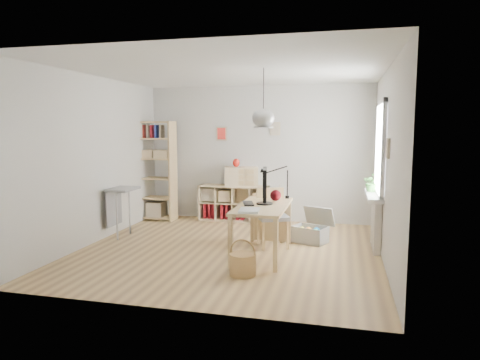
% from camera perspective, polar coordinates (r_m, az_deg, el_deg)
% --- Properties ---
extents(ground, '(4.50, 4.50, 0.00)m').
position_cam_1_polar(ground, '(6.67, -1.46, -9.28)').
color(ground, tan).
rests_on(ground, ground).
extents(room_shell, '(4.50, 4.50, 4.50)m').
position_cam_1_polar(room_shell, '(6.14, 3.13, 8.24)').
color(room_shell, silver).
rests_on(room_shell, ground).
extents(window_unit, '(0.07, 1.16, 1.46)m').
position_cam_1_polar(window_unit, '(6.81, 18.32, 3.97)').
color(window_unit, white).
rests_on(window_unit, ground).
extents(radiator, '(0.10, 0.80, 0.80)m').
position_cam_1_polar(radiator, '(6.96, 17.67, -5.52)').
color(radiator, silver).
rests_on(radiator, ground).
extents(windowsill, '(0.22, 1.20, 0.06)m').
position_cam_1_polar(windowsill, '(6.88, 17.39, -2.01)').
color(windowsill, white).
rests_on(windowsill, radiator).
extents(desk, '(0.70, 1.50, 0.75)m').
position_cam_1_polar(desk, '(6.25, 3.05, -4.18)').
color(desk, tan).
rests_on(desk, ground).
extents(cube_shelf, '(1.40, 0.38, 0.72)m').
position_cam_1_polar(cube_shelf, '(8.68, -0.91, -3.45)').
color(cube_shelf, beige).
rests_on(cube_shelf, ground).
extents(tall_bookshelf, '(0.80, 0.38, 2.00)m').
position_cam_1_polar(tall_bookshelf, '(8.83, -11.27, 1.77)').
color(tall_bookshelf, tan).
rests_on(tall_bookshelf, ground).
extents(side_table, '(0.40, 0.55, 0.85)m').
position_cam_1_polar(side_table, '(7.60, -15.79, -2.36)').
color(side_table, gray).
rests_on(side_table, ground).
extents(chair, '(0.58, 0.58, 0.91)m').
position_cam_1_polar(chair, '(6.79, 4.28, -4.48)').
color(chair, gray).
rests_on(chair, ground).
extents(wicker_basket, '(0.34, 0.34, 0.47)m').
position_cam_1_polar(wicker_basket, '(5.53, 0.38, -11.06)').
color(wicker_basket, '#A27D49').
rests_on(wicker_basket, ground).
extents(storage_chest, '(0.71, 0.75, 0.55)m').
position_cam_1_polar(storage_chest, '(7.17, 9.56, -6.72)').
color(storage_chest, '#B8B8B4').
rests_on(storage_chest, ground).
extents(monitor, '(0.24, 0.61, 0.53)m').
position_cam_1_polar(monitor, '(6.25, 3.32, -0.56)').
color(monitor, black).
rests_on(monitor, desk).
extents(keyboard, '(0.24, 0.40, 0.02)m').
position_cam_1_polar(keyboard, '(6.29, 1.12, -3.14)').
color(keyboard, black).
rests_on(keyboard, desk).
extents(task_lamp, '(0.45, 0.17, 0.48)m').
position_cam_1_polar(task_lamp, '(6.77, 4.43, 0.28)').
color(task_lamp, black).
rests_on(task_lamp, desk).
extents(yarn_ball, '(0.17, 0.17, 0.17)m').
position_cam_1_polar(yarn_ball, '(6.58, 4.77, -2.05)').
color(yarn_ball, '#4C0A11').
rests_on(yarn_ball, desk).
extents(paper_tray, '(0.30, 0.36, 0.03)m').
position_cam_1_polar(paper_tray, '(5.73, 1.25, -4.07)').
color(paper_tray, white).
rests_on(paper_tray, desk).
extents(drawer_chest, '(0.71, 0.46, 0.37)m').
position_cam_1_polar(drawer_chest, '(8.51, 0.17, 0.49)').
color(drawer_chest, beige).
rests_on(drawer_chest, cube_shelf).
extents(red_vase, '(0.14, 0.14, 0.17)m').
position_cam_1_polar(red_vase, '(8.50, -0.51, 2.32)').
color(red_vase, '#AC170E').
rests_on(red_vase, drawer_chest).
extents(potted_plant, '(0.29, 0.26, 0.29)m').
position_cam_1_polar(potted_plant, '(7.07, 17.16, -0.31)').
color(potted_plant, '#306726').
rests_on(potted_plant, windowsill).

